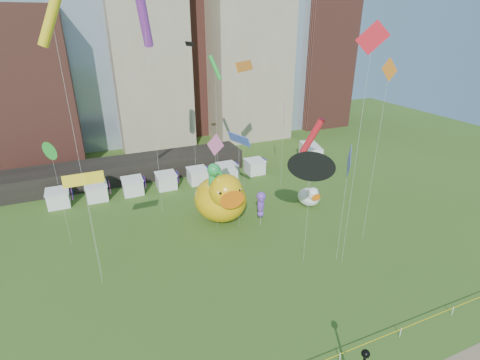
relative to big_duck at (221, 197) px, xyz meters
name	(u,v)px	position (x,y,z in m)	size (l,w,h in m)	color
skyline	(135,33)	(-3.16, 37.52, 18.24)	(101.00, 23.00, 68.00)	brown
pavilion	(127,170)	(-9.41, 18.46, -1.60)	(38.00, 6.00, 3.20)	black
vendor_tents	(166,181)	(-4.39, 12.46, -2.10)	(33.24, 2.80, 2.40)	white
big_duck	(221,197)	(0.00, 0.00, 0.00)	(6.99, 9.20, 6.97)	#ECAE0C
small_duck	(310,196)	(12.51, -1.14, -1.80)	(3.21, 4.10, 3.05)	white
seahorse_green	(213,179)	(-1.01, -0.09, 2.74)	(2.10, 2.34, 7.93)	silver
seahorse_purple	(261,202)	(3.88, -3.45, 0.11)	(1.49, 1.67, 4.73)	silver
box_truck	(312,154)	(22.01, 12.71, -1.56)	(4.70, 7.98, 3.19)	white
kite_0	(312,136)	(13.55, 0.90, 6.13)	(2.82, 2.92, 12.01)	silver
kite_1	(215,146)	(-1.21, -1.69, 7.44)	(1.20, 2.42, 12.12)	silver
kite_2	(311,166)	(4.85, -11.80, 7.75)	(2.58, 2.21, 12.47)	silver
kite_3	(215,68)	(2.85, 9.14, 14.61)	(1.77, 1.71, 19.48)	silver
kite_4	(51,17)	(-15.18, -7.13, 20.62)	(2.59, 1.01, 26.01)	silver
kite_5	(349,163)	(8.13, -13.13, 8.07)	(2.15, 2.94, 13.16)	silver
kite_6	(388,76)	(13.64, -10.83, 15.47)	(2.31, 0.30, 20.40)	silver
kite_7	(144,18)	(-6.63, 5.05, 20.63)	(2.33, 3.73, 26.91)	silver
kite_8	(372,45)	(8.53, -13.57, 18.55)	(2.37, 1.46, 23.68)	silver
kite_9	(284,113)	(12.15, 6.26, 8.31)	(1.87, 3.34, 13.49)	silver
kite_10	(189,47)	(-0.36, 9.84, 17.26)	(0.71, 1.89, 21.16)	silver
kite_11	(51,151)	(-18.01, 1.82, 8.06)	(1.19, 1.72, 12.22)	silver
kite_12	(84,180)	(-15.13, -6.26, 7.56)	(3.43, 0.54, 11.32)	silver
kite_13	(239,139)	(1.31, -2.58, 8.18)	(1.44, 3.58, 11.96)	silver
kite_14	(244,67)	(6.31, 7.28, 14.80)	(3.62, 3.00, 18.70)	silver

